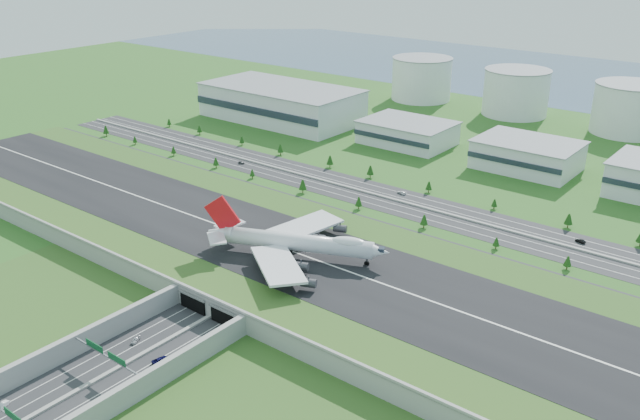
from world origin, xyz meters
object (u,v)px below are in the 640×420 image
Objects in this scene: fuel_tank_a at (422,79)px; car_2 at (160,360)px; car_4 at (241,163)px; car_5 at (580,241)px; car_0 at (136,340)px; car_7 at (402,192)px; car_1 at (2,406)px; boeing_747 at (296,242)px.

fuel_tank_a is 8.48× the size of car_2.
car_4 is 206.62m from car_5.
car_4 is 0.89× the size of car_5.
car_2 is at bearing -7.20° from car_5.
car_7 is at bearing 66.61° from car_0.
fuel_tank_a is 222.72m from car_4.
car_4 is (-107.29, 213.38, -0.05)m from car_1.
car_2 reaches higher than car_0.
car_4 is at bearing -69.48° from car_5.
car_1 is at bearing 7.63° from car_7.
boeing_747 is 15.53× the size of car_5.
car_1 reaches higher than car_4.
car_5 is at bearing 37.60° from car_0.
car_7 is at bearing 68.83° from car_1.
boeing_747 reaches higher than car_0.
fuel_tank_a reaches higher than car_0.
boeing_747 is at bearing -129.09° from car_4.
car_4 is at bearing 95.35° from car_1.
car_5 is (206.03, 15.53, 0.06)m from car_4.
car_0 is at bearing 65.53° from car_1.
car_5 is (96.12, 180.99, -0.02)m from car_0.
car_2 is (16.66, -2.53, 0.00)m from car_0.
fuel_tank_a reaches higher than car_7.
fuel_tank_a reaches higher than car_5.
car_1 is at bearing -155.73° from car_4.
car_7 is at bearing -75.03° from car_5.
fuel_tank_a is 449.19m from car_1.
fuel_tank_a is at bearing 82.70° from car_1.
boeing_747 is 15.71× the size of car_0.
car_0 is 183.18m from car_7.
car_2 is at bearing 13.60° from car_7.
car_5 reaches higher than car_7.
car_7 reaches higher than car_4.
car_0 is at bearing -122.42° from boeing_747.
fuel_tank_a is at bearing 88.03° from boeing_747.
car_2 is 210.33m from car_4.
boeing_747 reaches higher than car_5.
car_5 is 99.45m from car_7.
car_4 is at bearing -73.12° from car_7.
car_4 is at bearing 99.17° from car_0.
boeing_747 reaches higher than car_1.
car_0 is at bearing -148.83° from car_4.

